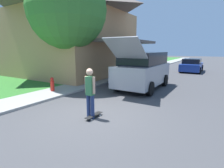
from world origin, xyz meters
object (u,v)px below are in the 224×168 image
lawn_tree_near (67,10)px  fire_hydrant (52,84)px  skateboarder (90,91)px  skateboard (94,115)px  suv_parked (143,70)px  car_down_street (192,66)px

lawn_tree_near → fire_hydrant: 4.65m
skateboarder → skateboard: skateboarder is taller
lawn_tree_near → fire_hydrant: size_ratio=9.26×
suv_parked → lawn_tree_near: bearing=-160.2°
skateboard → fire_hydrant: bearing=157.6°
lawn_tree_near → suv_parked: bearing=19.8°
skateboarder → fire_hydrant: 4.33m
car_down_street → skateboarder: (-1.23, -15.36, 0.30)m
car_down_street → fire_hydrant: bearing=-110.8°
lawn_tree_near → skateboarder: (4.54, -3.72, -3.68)m
suv_parked → skateboard: size_ratio=6.78×
car_down_street → fire_hydrant: (-5.17, -13.62, -0.18)m
skateboarder → fire_hydrant: (-3.94, 1.74, -0.48)m
skateboarder → suv_parked: bearing=92.2°
skateboarder → car_down_street: bearing=85.4°
fire_hydrant → suv_parked: bearing=43.6°
suv_parked → fire_hydrant: (-3.74, -3.55, -0.67)m
suv_parked → fire_hydrant: suv_parked is taller
lawn_tree_near → skateboard: (4.62, -3.65, -4.54)m
skateboard → lawn_tree_near: bearing=141.7°
suv_parked → fire_hydrant: bearing=-136.4°
suv_parked → fire_hydrant: 5.20m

